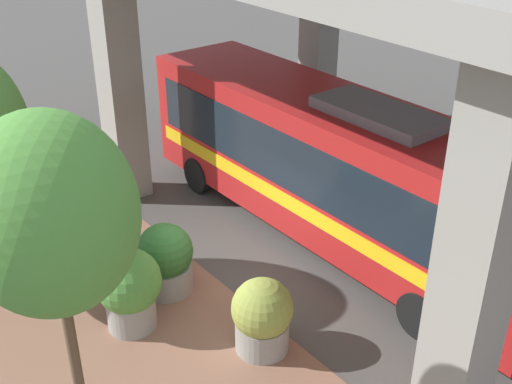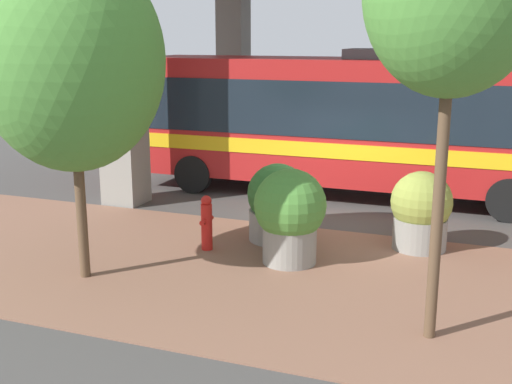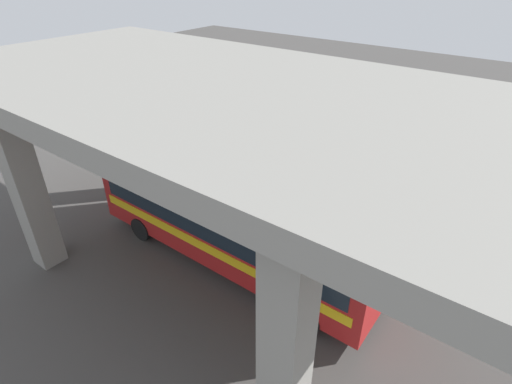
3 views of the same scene
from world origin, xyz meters
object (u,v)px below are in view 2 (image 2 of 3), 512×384
at_px(planter_front, 421,211).
at_px(bus, 357,118).
at_px(street_tree_near, 71,60).
at_px(fire_hydrant, 207,223).
at_px(planter_back, 290,214).
at_px(planter_middle, 278,204).

bearing_deg(planter_front, bus, 28.57).
bearing_deg(street_tree_near, fire_hydrant, -33.85).
relative_size(planter_front, planter_back, 0.88).
height_order(fire_hydrant, planter_back, planter_back).
xyz_separation_m(planter_front, planter_back, (-1.63, 2.12, 0.16)).
height_order(bus, planter_back, bus).
bearing_deg(planter_back, bus, -0.16).
distance_m(fire_hydrant, street_tree_near, 3.96).
bearing_deg(street_tree_near, planter_front, -55.78).
bearing_deg(bus, planter_back, 179.84).
bearing_deg(fire_hydrant, planter_front, -68.60).
xyz_separation_m(planter_back, street_tree_near, (-1.90, 3.08, 2.74)).
height_order(bus, planter_front, bus).
distance_m(bus, fire_hydrant, 5.83).
height_order(bus, fire_hydrant, bus).
bearing_deg(planter_front, fire_hydrant, 111.40).
bearing_deg(planter_back, street_tree_near, 121.73).
bearing_deg(bus, planter_middle, 171.44).
height_order(planter_front, planter_middle, planter_middle).
height_order(planter_front, planter_back, planter_back).
height_order(fire_hydrant, planter_middle, planter_middle).
bearing_deg(fire_hydrant, planter_middle, -45.45).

